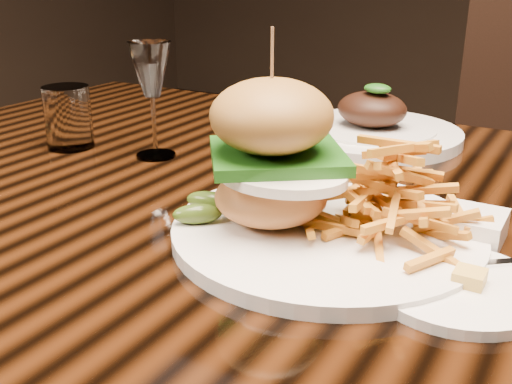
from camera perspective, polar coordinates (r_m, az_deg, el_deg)
The scene contains 7 objects.
dining_table at distance 0.74m, azimuth 9.40°, elevation -6.88°, with size 1.60×0.90×0.75m.
burger_plate at distance 0.60m, azimuth 6.75°, elevation 0.67°, with size 0.32×0.32×0.21m.
side_saucer at distance 0.55m, azimuth 18.52°, elevation -8.40°, with size 0.15×0.15×0.02m.
ramekin at distance 0.65m, azimuth 19.75°, elevation -3.12°, with size 0.06×0.06×0.03m, color white.
wine_glass at distance 0.87m, azimuth -9.97°, elevation 11.01°, with size 0.06×0.06×0.17m.
water_tumbler at distance 0.96m, azimuth -17.44°, elevation 6.80°, with size 0.07×0.07×0.09m, color white.
far_dish at distance 0.98m, azimuth 10.86°, elevation 5.94°, with size 0.29×0.29×0.09m.
Camera 1 is at (0.23, -0.62, 1.02)m, focal length 42.00 mm.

